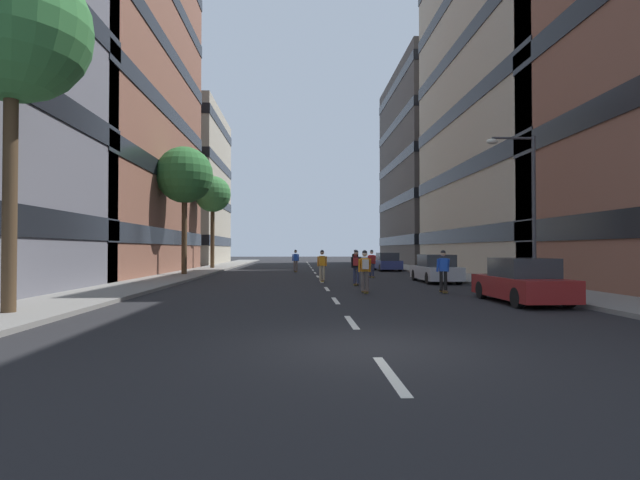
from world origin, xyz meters
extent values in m
plane|color=black|center=(0.00, 27.34, 0.00)|extent=(164.03, 164.03, 0.00)
cube|color=gray|center=(-9.02, 30.76, 0.07)|extent=(3.20, 75.18, 0.14)
cube|color=gray|center=(9.02, 30.76, 0.07)|extent=(3.20, 75.18, 0.14)
cube|color=silver|center=(0.00, -2.00, 0.00)|extent=(0.16, 2.20, 0.01)
cube|color=silver|center=(0.00, 3.00, 0.00)|extent=(0.16, 2.20, 0.01)
cube|color=silver|center=(0.00, 8.00, 0.00)|extent=(0.16, 2.20, 0.01)
cube|color=silver|center=(0.00, 13.00, 0.00)|extent=(0.16, 2.20, 0.01)
cube|color=silver|center=(0.00, 18.00, 0.00)|extent=(0.16, 2.20, 0.01)
cube|color=silver|center=(0.00, 23.00, 0.00)|extent=(0.16, 2.20, 0.01)
cube|color=silver|center=(0.00, 28.00, 0.00)|extent=(0.16, 2.20, 0.01)
cube|color=silver|center=(0.00, 33.00, 0.00)|extent=(0.16, 2.20, 0.01)
cube|color=silver|center=(0.00, 38.00, 0.00)|extent=(0.16, 2.20, 0.01)
cube|color=silver|center=(0.00, 43.00, 0.00)|extent=(0.16, 2.20, 0.01)
cube|color=silver|center=(0.00, 48.00, 0.00)|extent=(0.16, 2.20, 0.01)
cube|color=silver|center=(0.00, 53.00, 0.00)|extent=(0.16, 2.20, 0.01)
cube|color=silver|center=(0.00, 58.00, 0.00)|extent=(0.16, 2.20, 0.01)
cube|color=brown|center=(-16.66, 26.27, 15.81)|extent=(12.07, 22.48, 31.61)
cube|color=black|center=(-16.66, 26.27, 2.71)|extent=(12.19, 22.60, 1.10)
cube|color=black|center=(-16.66, 26.27, 7.23)|extent=(12.19, 22.60, 1.10)
cube|color=black|center=(-16.66, 26.27, 11.74)|extent=(12.19, 22.60, 1.10)
cube|color=black|center=(-16.66, 26.27, 16.26)|extent=(12.19, 22.60, 1.10)
cube|color=#B2A893|center=(-16.66, 50.06, 9.27)|extent=(12.07, 16.43, 18.55)
cube|color=black|center=(-16.66, 50.06, 2.78)|extent=(12.19, 16.55, 1.10)
cube|color=black|center=(-16.66, 50.06, 7.42)|extent=(12.19, 16.55, 1.10)
cube|color=black|center=(-16.66, 50.06, 12.06)|extent=(12.19, 16.55, 1.10)
cube|color=black|center=(-16.66, 50.06, 16.69)|extent=(12.19, 16.55, 1.10)
cube|color=#B2A893|center=(16.66, 26.27, 14.11)|extent=(12.07, 22.65, 28.22)
cube|color=black|center=(16.66, 26.27, 2.82)|extent=(12.19, 22.77, 1.10)
cube|color=black|center=(16.66, 26.27, 7.53)|extent=(12.19, 22.77, 1.10)
cube|color=black|center=(16.66, 26.27, 12.23)|extent=(12.19, 22.77, 1.10)
cube|color=black|center=(16.66, 26.27, 16.93)|extent=(12.19, 22.77, 1.10)
cube|color=#4C4744|center=(16.66, 50.06, 11.91)|extent=(12.07, 20.73, 23.82)
cube|color=black|center=(16.66, 50.06, 2.86)|extent=(12.19, 20.85, 1.10)
cube|color=black|center=(16.66, 50.06, 7.62)|extent=(12.19, 20.85, 1.10)
cube|color=black|center=(16.66, 50.06, 12.39)|extent=(12.19, 20.85, 1.10)
cube|color=black|center=(16.66, 50.06, 17.15)|extent=(12.19, 20.85, 1.10)
cube|color=black|center=(16.66, 50.06, 21.92)|extent=(12.19, 20.85, 1.10)
cube|color=#B2B7BF|center=(6.22, 17.11, 0.53)|extent=(1.80, 4.40, 0.70)
cube|color=#2D3338|center=(6.22, 16.96, 1.20)|extent=(1.60, 2.10, 0.64)
cylinder|color=black|center=(5.42, 18.56, 0.32)|extent=(0.22, 0.64, 0.64)
cylinder|color=black|center=(7.02, 18.56, 0.32)|extent=(0.22, 0.64, 0.64)
cylinder|color=black|center=(5.42, 15.66, 0.32)|extent=(0.22, 0.64, 0.64)
cylinder|color=black|center=(7.02, 15.66, 0.32)|extent=(0.22, 0.64, 0.64)
cube|color=navy|center=(6.22, 31.39, 0.53)|extent=(1.80, 4.40, 0.70)
cube|color=#2D3338|center=(6.22, 31.24, 1.20)|extent=(1.60, 2.10, 0.64)
cylinder|color=black|center=(5.42, 32.84, 0.32)|extent=(0.22, 0.64, 0.64)
cylinder|color=black|center=(7.02, 32.84, 0.32)|extent=(0.22, 0.64, 0.64)
cylinder|color=black|center=(5.42, 29.94, 0.32)|extent=(0.22, 0.64, 0.64)
cylinder|color=black|center=(7.02, 29.94, 0.32)|extent=(0.22, 0.64, 0.64)
cube|color=maroon|center=(6.22, 7.02, 0.53)|extent=(1.80, 4.40, 0.70)
cube|color=#2D3338|center=(6.22, 6.87, 1.20)|extent=(1.60, 2.10, 0.64)
cylinder|color=black|center=(5.42, 8.47, 0.32)|extent=(0.22, 0.64, 0.64)
cylinder|color=black|center=(7.02, 8.47, 0.32)|extent=(0.22, 0.64, 0.64)
cylinder|color=black|center=(5.42, 5.57, 0.32)|extent=(0.22, 0.64, 0.64)
cylinder|color=black|center=(7.02, 5.57, 0.32)|extent=(0.22, 0.64, 0.64)
cylinder|color=#4C3823|center=(-9.02, 34.85, 2.91)|extent=(0.36, 0.36, 5.53)
sphere|color=#387A3D|center=(-9.02, 34.85, 6.81)|extent=(3.25, 3.25, 3.25)
cylinder|color=#4C3823|center=(-9.02, 4.26, 3.28)|extent=(0.36, 0.36, 6.28)
sphere|color=#387A3D|center=(-9.02, 4.26, 7.84)|extent=(4.07, 4.07, 4.07)
cylinder|color=#4C3823|center=(-9.02, 24.06, 2.84)|extent=(0.36, 0.36, 5.39)
sphere|color=#2D6B33|center=(-9.02, 24.06, 6.87)|extent=(3.83, 3.83, 3.83)
cylinder|color=#3F3F44|center=(8.70, 11.01, 3.39)|extent=(0.16, 0.16, 6.50)
cylinder|color=#3F3F44|center=(7.80, 11.01, 6.54)|extent=(1.80, 0.10, 0.10)
ellipsoid|color=silver|center=(6.90, 11.01, 6.39)|extent=(0.50, 0.30, 0.24)
cube|color=brown|center=(1.62, 15.19, 0.08)|extent=(0.41, 0.92, 0.02)
cylinder|color=#D8BF4C|center=(1.69, 15.50, 0.04)|extent=(0.19, 0.11, 0.07)
cylinder|color=#D8BF4C|center=(1.54, 14.88, 0.04)|extent=(0.19, 0.11, 0.07)
cylinder|color=#2D334C|center=(1.53, 15.21, 0.49)|extent=(0.17, 0.17, 0.80)
cylinder|color=#2D334C|center=(1.70, 15.17, 0.49)|extent=(0.17, 0.17, 0.80)
cube|color=black|center=(1.62, 15.19, 1.17)|extent=(0.36, 0.27, 0.55)
cylinder|color=black|center=(1.41, 15.29, 1.14)|extent=(0.14, 0.24, 0.55)
cylinder|color=black|center=(1.84, 15.18, 1.14)|extent=(0.14, 0.24, 0.55)
sphere|color=tan|center=(1.62, 15.21, 1.62)|extent=(0.22, 0.22, 0.22)
sphere|color=black|center=(1.62, 15.21, 1.67)|extent=(0.21, 0.21, 0.21)
cube|color=#A52626|center=(1.57, 15.01, 1.20)|extent=(0.29, 0.22, 0.40)
cube|color=brown|center=(0.03, 17.81, 0.08)|extent=(0.20, 0.90, 0.02)
cylinder|color=#D8BF4C|center=(0.03, 18.13, 0.04)|extent=(0.18, 0.07, 0.07)
cylinder|color=#D8BF4C|center=(0.03, 17.49, 0.04)|extent=(0.18, 0.07, 0.07)
cylinder|color=tan|center=(-0.06, 17.81, 0.49)|extent=(0.14, 0.14, 0.80)
cylinder|color=tan|center=(0.12, 17.81, 0.49)|extent=(0.14, 0.14, 0.80)
cube|color=orange|center=(0.03, 17.81, 1.17)|extent=(0.32, 0.20, 0.55)
cylinder|color=orange|center=(-0.19, 17.86, 1.14)|extent=(0.09, 0.23, 0.55)
cylinder|color=orange|center=(0.25, 17.86, 1.14)|extent=(0.09, 0.23, 0.55)
sphere|color=tan|center=(0.03, 17.83, 1.62)|extent=(0.22, 0.22, 0.22)
sphere|color=black|center=(0.03, 17.83, 1.67)|extent=(0.21, 0.21, 0.21)
cube|color=brown|center=(-1.49, 29.49, 0.08)|extent=(0.25, 0.91, 0.02)
cylinder|color=#D8BF4C|center=(-1.51, 29.81, 0.04)|extent=(0.18, 0.08, 0.07)
cylinder|color=#D8BF4C|center=(-1.48, 29.17, 0.04)|extent=(0.18, 0.08, 0.07)
cylinder|color=#594C47|center=(-1.58, 29.49, 0.49)|extent=(0.15, 0.15, 0.80)
cylinder|color=#594C47|center=(-1.40, 29.50, 0.49)|extent=(0.15, 0.15, 0.80)
cube|color=blue|center=(-1.49, 29.49, 1.17)|extent=(0.33, 0.22, 0.55)
cylinder|color=blue|center=(-1.72, 29.53, 1.14)|extent=(0.10, 0.23, 0.55)
cylinder|color=blue|center=(-1.28, 29.55, 1.14)|extent=(0.10, 0.23, 0.55)
sphere|color=#997051|center=(-1.50, 29.51, 1.62)|extent=(0.22, 0.22, 0.22)
sphere|color=black|center=(-1.50, 29.51, 1.67)|extent=(0.21, 0.21, 0.21)
cube|color=brown|center=(1.45, 10.93, 0.08)|extent=(0.20, 0.90, 0.02)
cylinder|color=#D8BF4C|center=(1.45, 11.25, 0.04)|extent=(0.18, 0.07, 0.07)
cylinder|color=#D8BF4C|center=(1.45, 10.61, 0.04)|extent=(0.18, 0.07, 0.07)
cylinder|color=#594C47|center=(1.36, 10.93, 0.49)|extent=(0.14, 0.14, 0.80)
cylinder|color=#594C47|center=(1.54, 10.93, 0.49)|extent=(0.14, 0.14, 0.80)
cube|color=orange|center=(1.45, 10.93, 1.17)|extent=(0.32, 0.20, 0.55)
cylinder|color=orange|center=(1.23, 10.98, 1.14)|extent=(0.09, 0.23, 0.55)
cylinder|color=orange|center=(1.67, 10.98, 1.14)|extent=(0.09, 0.23, 0.55)
sphere|color=beige|center=(1.45, 10.95, 1.62)|extent=(0.22, 0.22, 0.22)
sphere|color=black|center=(1.45, 10.95, 1.67)|extent=(0.21, 0.21, 0.21)
cube|color=beige|center=(1.45, 10.75, 1.20)|extent=(0.26, 0.16, 0.40)
cube|color=brown|center=(3.42, 21.75, 0.08)|extent=(0.25, 0.91, 0.02)
cylinder|color=#D8BF4C|center=(3.40, 22.07, 0.04)|extent=(0.18, 0.08, 0.07)
cylinder|color=#D8BF4C|center=(3.44, 21.43, 0.04)|extent=(0.18, 0.08, 0.07)
cylinder|color=#2D334C|center=(3.33, 21.74, 0.49)|extent=(0.15, 0.15, 0.80)
cylinder|color=#2D334C|center=(3.51, 21.75, 0.49)|extent=(0.15, 0.15, 0.80)
cube|color=red|center=(3.42, 21.75, 1.17)|extent=(0.33, 0.22, 0.55)
cylinder|color=red|center=(3.20, 21.78, 1.14)|extent=(0.10, 0.23, 0.55)
cylinder|color=red|center=(3.64, 21.81, 1.14)|extent=(0.10, 0.23, 0.55)
sphere|color=beige|center=(3.42, 21.77, 1.62)|extent=(0.22, 0.22, 0.22)
sphere|color=black|center=(3.42, 21.77, 1.67)|extent=(0.21, 0.21, 0.21)
cube|color=#A52626|center=(3.43, 21.57, 1.20)|extent=(0.27, 0.18, 0.40)
cube|color=brown|center=(3.54, 31.56, 0.08)|extent=(0.22, 0.90, 0.02)
cylinder|color=#D8BF4C|center=(3.53, 31.88, 0.04)|extent=(0.18, 0.07, 0.07)
cylinder|color=#D8BF4C|center=(3.54, 31.24, 0.04)|extent=(0.18, 0.07, 0.07)
cylinder|color=#2D334C|center=(3.45, 31.56, 0.49)|extent=(0.14, 0.14, 0.80)
cylinder|color=#2D334C|center=(3.63, 31.56, 0.49)|extent=(0.14, 0.14, 0.80)
cube|color=black|center=(3.54, 31.56, 1.17)|extent=(0.32, 0.21, 0.55)
cylinder|color=black|center=(3.32, 31.60, 1.14)|extent=(0.09, 0.23, 0.55)
cylinder|color=black|center=(3.76, 31.61, 1.14)|extent=(0.09, 0.23, 0.55)
sphere|color=#997051|center=(3.54, 31.58, 1.62)|extent=(0.22, 0.22, 0.22)
sphere|color=black|center=(3.54, 31.58, 1.67)|extent=(0.21, 0.21, 0.21)
cube|color=#A52626|center=(3.54, 31.38, 1.20)|extent=(0.26, 0.17, 0.40)
cube|color=brown|center=(4.75, 10.91, 0.08)|extent=(0.27, 0.91, 0.02)
cylinder|color=#D8BF4C|center=(4.77, 11.23, 0.04)|extent=(0.18, 0.08, 0.07)
cylinder|color=#D8BF4C|center=(4.72, 10.59, 0.04)|extent=(0.18, 0.08, 0.07)
cylinder|color=black|center=(4.66, 10.91, 0.49)|extent=(0.15, 0.15, 0.80)
cylinder|color=black|center=(4.84, 10.90, 0.49)|extent=(0.15, 0.15, 0.80)
cube|color=blue|center=(4.75, 10.91, 1.17)|extent=(0.33, 0.22, 0.55)
cylinder|color=blue|center=(4.53, 10.97, 1.14)|extent=(0.11, 0.24, 0.55)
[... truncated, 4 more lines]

